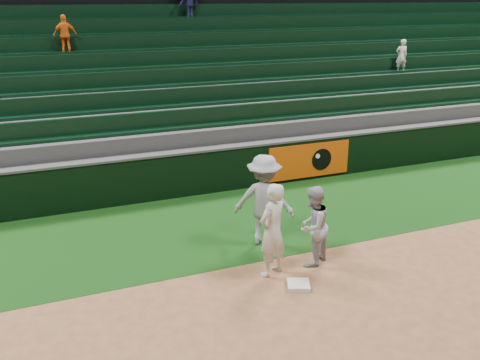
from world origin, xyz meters
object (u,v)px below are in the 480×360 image
(first_baseman, at_px, (272,230))
(baserunner, at_px, (313,226))
(base_coach, at_px, (264,200))
(first_base, at_px, (299,285))

(first_baseman, xyz_separation_m, baserunner, (0.93, 0.08, -0.11))
(first_baseman, bearing_deg, base_coach, -134.47)
(baserunner, bearing_deg, first_base, 13.92)
(first_baseman, height_order, baserunner, first_baseman)
(first_base, relative_size, base_coach, 0.20)
(base_coach, bearing_deg, first_base, 118.41)
(first_base, bearing_deg, first_baseman, 110.05)
(base_coach, bearing_deg, first_baseman, 105.59)
(first_base, xyz_separation_m, baserunner, (0.68, 0.75, 0.77))
(baserunner, relative_size, base_coach, 0.82)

